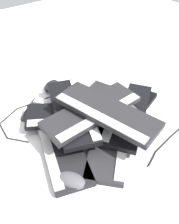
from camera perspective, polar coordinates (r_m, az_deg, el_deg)
The scene contains 16 objects.
ground_plane at distance 1.18m, azimuth 0.63°, elevation -0.95°, with size 3.20×3.20×0.00m, color white.
keyboard_0 at distance 1.07m, azimuth 4.90°, elevation -6.10°, with size 0.41×0.42×0.03m.
keyboard_1 at distance 1.19m, azimuth 7.73°, elevation -0.28°, with size 0.29×0.46×0.03m.
keyboard_2 at distance 1.21m, azimuth -2.37°, elevation 1.33°, with size 0.30×0.46×0.03m.
keyboard_3 at distance 1.16m, azimuth -4.06°, elevation -1.01°, with size 0.44×0.39×0.03m.
keyboard_4 at distance 1.04m, azimuth -6.68°, elevation -7.55°, with size 0.46×0.27×0.03m.
keyboard_5 at distance 1.13m, azimuth -3.21°, elevation -0.56°, with size 0.36×0.45×0.03m.
keyboard_6 at distance 1.10m, azimuth -4.04°, elevation 0.41°, with size 0.46×0.30×0.03m.
keyboard_7 at distance 1.14m, azimuth 8.75°, elevation -0.23°, with size 0.38×0.45×0.03m.
keyboard_8 at distance 1.05m, azimuth 0.69°, elevation 0.18°, with size 0.17×0.45×0.03m.
keyboard_9 at distance 1.01m, azimuth 3.90°, elevation 0.08°, with size 0.46×0.26×0.03m.
mouse_0 at distance 1.35m, azimuth -8.67°, elevation 5.91°, with size 0.11×0.07×0.04m, color black.
mouse_1 at distance 1.22m, azimuth -4.69°, elevation 3.65°, with size 0.11×0.07×0.04m, color silver.
mouse_2 at distance 1.10m, azimuth 9.24°, elevation 0.24°, with size 0.11×0.07×0.04m, color #4C4C51.
mouse_3 at distance 0.93m, azimuth -4.19°, elevation -15.31°, with size 0.11×0.07×0.04m, color #4C4C51.
cable_1 at distance 1.25m, azimuth -11.48°, elevation 1.14°, with size 0.24×0.55×0.01m.
Camera 1 is at (0.69, -0.52, 0.80)m, focal length 40.00 mm.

